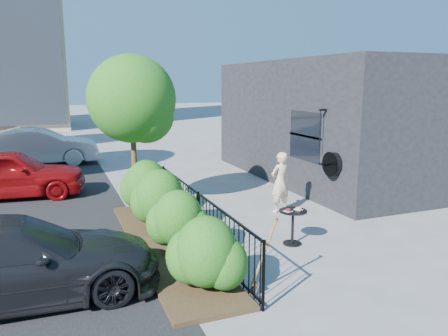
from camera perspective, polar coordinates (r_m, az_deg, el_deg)
name	(u,v)px	position (r m, az deg, el deg)	size (l,w,h in m)	color
ground	(263,234)	(9.84, 5.11, -8.53)	(120.00, 120.00, 0.00)	gray
shop_building	(346,120)	(16.08, 15.71, 6.07)	(6.22, 9.00, 4.00)	black
fence	(199,217)	(9.12, -3.35, -6.40)	(0.05, 6.05, 1.10)	black
planting_bed	(166,245)	(9.11, -7.56, -9.97)	(1.30, 6.00, 0.08)	#382616
shrubs	(169,212)	(9.01, -7.20, -5.76)	(1.10, 5.60, 1.24)	#1A6016
patio_tree	(135,104)	(11.21, -11.57, 8.15)	(2.20, 2.20, 3.94)	#3F2B19
cafe_table	(293,221)	(9.15, 8.98, -6.83)	(0.58, 0.58, 0.78)	black
woman	(280,182)	(11.30, 7.35, -1.85)	(0.57, 0.37, 1.57)	#DCB88E
shovel	(263,260)	(7.06, 5.05, -11.83)	(0.46, 0.16, 1.27)	brown
car_red	(8,174)	(14.04, -26.33, -0.66)	(1.69, 4.20, 1.43)	#A00D10
car_silver	(39,147)	(19.08, -23.03, 2.57)	(1.60, 4.58, 1.51)	silver
car_darkgrey	(11,261)	(7.48, -26.06, -10.86)	(1.81, 4.46, 1.29)	black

